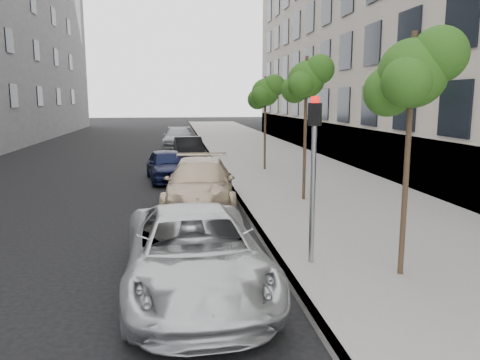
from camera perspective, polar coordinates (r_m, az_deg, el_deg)
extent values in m
plane|color=black|center=(7.03, -0.18, -18.08)|extent=(160.00, 160.00, 0.00)
cube|color=gray|center=(30.76, 1.64, 3.85)|extent=(6.40, 72.00, 0.14)
cube|color=#9E9B93|center=(30.39, -4.19, 3.75)|extent=(0.15, 72.00, 0.14)
cylinder|color=#38281C|center=(8.72, 19.71, 2.60)|extent=(0.10, 0.10, 4.28)
sphere|color=#1F5917|center=(8.67, 20.28, 12.09)|extent=(1.18, 1.18, 1.18)
sphere|color=#1F5917|center=(8.69, 23.13, 13.90)|extent=(0.94, 0.94, 0.94)
sphere|color=#1F5917|center=(8.75, 17.62, 10.24)|extent=(0.88, 0.88, 0.88)
cylinder|color=#38281C|center=(14.75, 7.95, 6.13)|extent=(0.10, 0.10, 4.44)
sphere|color=#1F5917|center=(14.73, 8.09, 12.03)|extent=(1.12, 1.12, 1.12)
sphere|color=#1F5917|center=(14.66, 9.69, 13.17)|extent=(0.89, 0.89, 0.89)
sphere|color=#1F5917|center=(14.89, 6.67, 10.88)|extent=(0.84, 0.84, 0.84)
cylinder|color=#38281C|center=(21.08, 3.07, 6.90)|extent=(0.10, 0.10, 4.14)
sphere|color=#1F5917|center=(21.05, 3.10, 10.62)|extent=(1.22, 1.22, 1.22)
sphere|color=#1F5917|center=(20.93, 4.18, 11.43)|extent=(0.97, 0.97, 0.97)
sphere|color=#1F5917|center=(21.24, 2.16, 9.81)|extent=(0.91, 0.91, 0.91)
cylinder|color=#939699|center=(9.07, 8.84, -1.86)|extent=(0.10, 0.10, 2.66)
cube|color=black|center=(8.89, 9.11, 7.91)|extent=(0.29, 0.26, 0.42)
cube|color=red|center=(8.88, 9.16, 9.65)|extent=(0.17, 0.15, 0.12)
imported|color=silver|center=(8.14, -5.58, -8.79)|extent=(2.57, 5.14, 1.40)
imported|color=tan|center=(14.24, -4.90, -0.52)|extent=(2.49, 5.24, 1.48)
imported|color=black|center=(19.20, -8.86, 1.80)|extent=(2.00, 3.93, 1.28)
imported|color=black|center=(24.88, -6.28, 3.71)|extent=(1.63, 4.03, 1.30)
imported|color=#999BA0|center=(32.42, -7.57, 5.15)|extent=(2.13, 4.74, 1.35)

